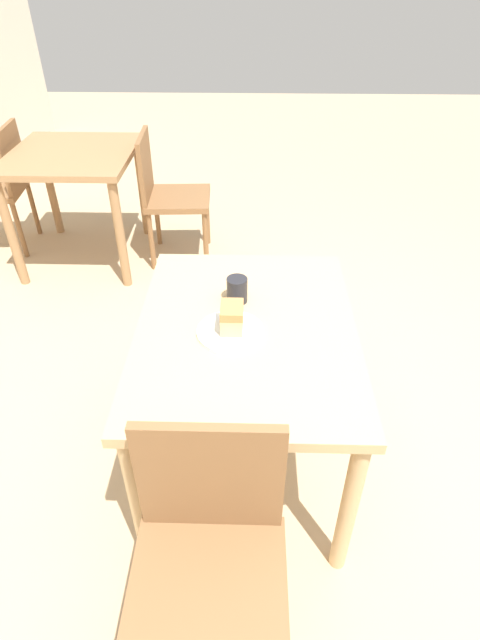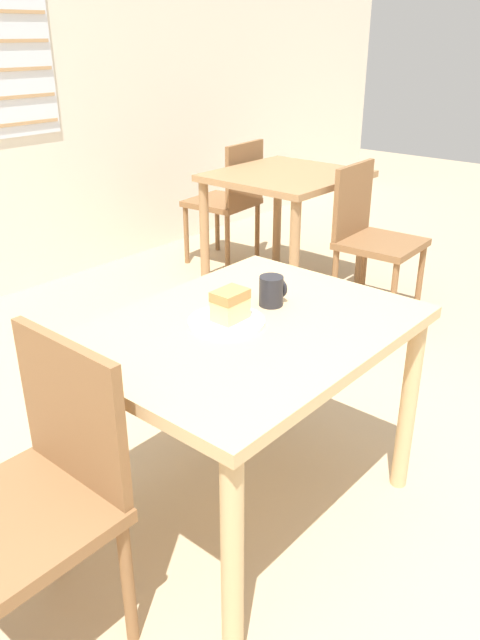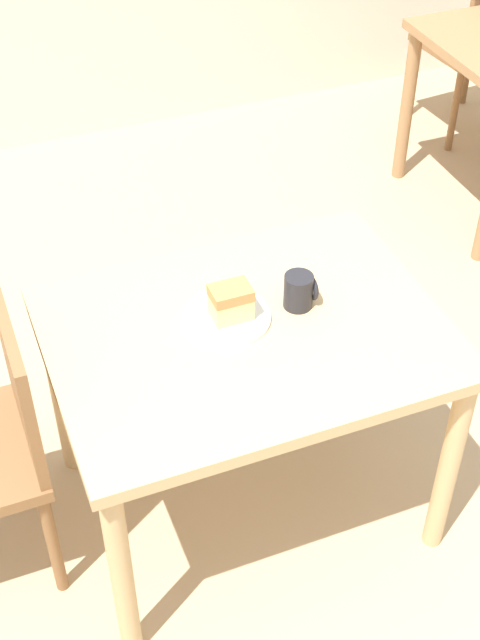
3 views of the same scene
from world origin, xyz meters
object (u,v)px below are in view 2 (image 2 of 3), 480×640
at_px(chair_near_window, 37,494).
at_px(chair_far_corner, 371,234).
at_px(coffee_mug, 272,291).
at_px(dining_table_near, 247,354).
at_px(chair_far_opposite, 229,197).
at_px(cake_slice, 230,305).
at_px(plate, 227,321).
at_px(dining_table_far, 286,193).

xyz_separation_m(chair_near_window, chair_far_corner, (2.56, 0.49, 0.00)).
height_order(chair_far_corner, coffee_mug, chair_far_corner).
bearing_deg(dining_table_near, chair_far_opposite, 42.69).
distance_m(chair_near_window, chair_far_corner, 2.61).
bearing_deg(chair_near_window, cake_slice, 86.94).
distance_m(dining_table_near, plate, 0.13).
bearing_deg(coffee_mug, cake_slice, 176.49).
height_order(dining_table_far, plate, dining_table_far).
bearing_deg(cake_slice, chair_near_window, 176.94).
height_order(dining_table_near, cake_slice, cake_slice).
height_order(chair_near_window, chair_far_opposite, same).
relative_size(dining_table_near, coffee_mug, 10.43).
height_order(chair_near_window, cake_slice, chair_near_window).
relative_size(dining_table_near, chair_near_window, 1.20).
bearing_deg(dining_table_near, chair_far_corner, 17.55).
bearing_deg(plate, chair_far_corner, 15.62).
distance_m(chair_far_corner, coffee_mug, 1.76).
height_order(chair_near_window, chair_far_corner, same).
distance_m(dining_table_near, cake_slice, 0.17).
distance_m(chair_near_window, chair_far_opposite, 3.19).
height_order(chair_far_opposite, cake_slice, chair_far_opposite).
height_order(dining_table_far, coffee_mug, coffee_mug).
distance_m(chair_far_opposite, coffee_mug, 2.52).
relative_size(chair_far_corner, coffee_mug, 8.71).
xyz_separation_m(chair_far_corner, chair_far_opposite, (0.13, 1.23, 0.00)).
distance_m(dining_table_far, cake_slice, 2.16).
distance_m(dining_table_far, plate, 2.16).
relative_size(chair_near_window, coffee_mug, 8.71).
bearing_deg(chair_far_opposite, plate, 36.09).
bearing_deg(chair_far_corner, dining_table_far, 88.94).
relative_size(chair_near_window, chair_far_corner, 1.00).
bearing_deg(dining_table_far, chair_far_opposite, 76.11).
distance_m(dining_table_near, chair_far_corner, 1.92).
xyz_separation_m(plate, coffee_mug, (0.21, -0.02, 0.05)).
height_order(chair_far_corner, chair_far_opposite, same).
xyz_separation_m(dining_table_near, plate, (-0.03, 0.06, 0.11)).
height_order(dining_table_far, chair_near_window, chair_near_window).
relative_size(dining_table_far, cake_slice, 7.95).
relative_size(plate, coffee_mug, 2.39).
distance_m(dining_table_far, coffee_mug, 2.00).
bearing_deg(chair_near_window, dining_table_far, 113.37).
height_order(plate, cake_slice, cake_slice).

